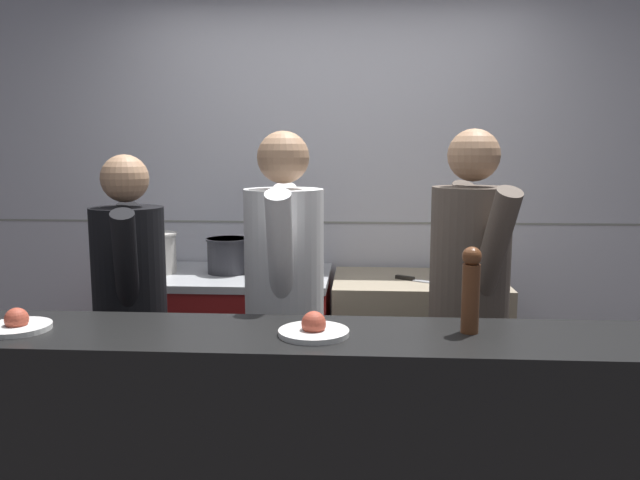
{
  "coord_description": "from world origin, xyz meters",
  "views": [
    {
      "loc": [
        0.17,
        -2.26,
        1.59
      ],
      "look_at": [
        -0.03,
        0.78,
        1.15
      ],
      "focal_mm": 35.0,
      "sensor_mm": 36.0,
      "label": 1
    }
  ],
  "objects_px": {
    "plated_dish_appetiser": "(314,329)",
    "chef_sous": "(284,304)",
    "stock_pot": "(153,252)",
    "chef_head_cook": "(131,312)",
    "pepper_mill": "(471,288)",
    "braising_pot": "(295,258)",
    "oven_range": "(227,349)",
    "chefs_knife": "(420,280)",
    "sauce_pot": "(228,255)",
    "chef_line": "(469,302)",
    "plated_dish_main": "(17,325)"
  },
  "relations": [
    {
      "from": "plated_dish_main",
      "to": "chef_head_cook",
      "type": "relative_size",
      "value": 0.14
    },
    {
      "from": "pepper_mill",
      "to": "chef_head_cook",
      "type": "relative_size",
      "value": 0.18
    },
    {
      "from": "plated_dish_appetiser",
      "to": "sauce_pot",
      "type": "bearing_deg",
      "value": 112.18
    },
    {
      "from": "chef_line",
      "to": "sauce_pot",
      "type": "bearing_deg",
      "value": 132.45
    },
    {
      "from": "sauce_pot",
      "to": "chefs_knife",
      "type": "distance_m",
      "value": 1.09
    },
    {
      "from": "stock_pot",
      "to": "chef_line",
      "type": "distance_m",
      "value": 1.81
    },
    {
      "from": "pepper_mill",
      "to": "chefs_knife",
      "type": "bearing_deg",
      "value": 91.66
    },
    {
      "from": "sauce_pot",
      "to": "plated_dish_main",
      "type": "bearing_deg",
      "value": -105.21
    },
    {
      "from": "stock_pot",
      "to": "sauce_pot",
      "type": "distance_m",
      "value": 0.43
    },
    {
      "from": "stock_pot",
      "to": "chef_head_cook",
      "type": "height_order",
      "value": "chef_head_cook"
    },
    {
      "from": "oven_range",
      "to": "plated_dish_main",
      "type": "relative_size",
      "value": 5.32
    },
    {
      "from": "stock_pot",
      "to": "pepper_mill",
      "type": "bearing_deg",
      "value": -41.92
    },
    {
      "from": "braising_pot",
      "to": "chefs_knife",
      "type": "distance_m",
      "value": 0.71
    },
    {
      "from": "chefs_knife",
      "to": "chef_sous",
      "type": "height_order",
      "value": "chef_sous"
    },
    {
      "from": "plated_dish_appetiser",
      "to": "chef_sous",
      "type": "relative_size",
      "value": 0.14
    },
    {
      "from": "pepper_mill",
      "to": "braising_pot",
      "type": "bearing_deg",
      "value": 117.79
    },
    {
      "from": "braising_pot",
      "to": "plated_dish_appetiser",
      "type": "height_order",
      "value": "braising_pot"
    },
    {
      "from": "chef_head_cook",
      "to": "plated_dish_appetiser",
      "type": "bearing_deg",
      "value": -55.75
    },
    {
      "from": "stock_pot",
      "to": "pepper_mill",
      "type": "xyz_separation_m",
      "value": [
        1.54,
        -1.38,
        0.12
      ]
    },
    {
      "from": "sauce_pot",
      "to": "chef_line",
      "type": "relative_size",
      "value": 0.15
    },
    {
      "from": "sauce_pot",
      "to": "braising_pot",
      "type": "relative_size",
      "value": 0.75
    },
    {
      "from": "plated_dish_appetiser",
      "to": "pepper_mill",
      "type": "distance_m",
      "value": 0.54
    },
    {
      "from": "oven_range",
      "to": "plated_dish_appetiser",
      "type": "height_order",
      "value": "plated_dish_appetiser"
    },
    {
      "from": "plated_dish_appetiser",
      "to": "pepper_mill",
      "type": "xyz_separation_m",
      "value": [
        0.52,
        0.06,
        0.13
      ]
    },
    {
      "from": "chef_sous",
      "to": "pepper_mill",
      "type": "bearing_deg",
      "value": -43.12
    },
    {
      "from": "stock_pot",
      "to": "plated_dish_appetiser",
      "type": "distance_m",
      "value": 1.77
    },
    {
      "from": "chefs_knife",
      "to": "plated_dish_appetiser",
      "type": "height_order",
      "value": "plated_dish_appetiser"
    },
    {
      "from": "sauce_pot",
      "to": "chef_head_cook",
      "type": "height_order",
      "value": "chef_head_cook"
    },
    {
      "from": "braising_pot",
      "to": "oven_range",
      "type": "bearing_deg",
      "value": 179.77
    },
    {
      "from": "stock_pot",
      "to": "braising_pot",
      "type": "bearing_deg",
      "value": 0.68
    },
    {
      "from": "braising_pot",
      "to": "sauce_pot",
      "type": "bearing_deg",
      "value": 177.45
    },
    {
      "from": "chef_sous",
      "to": "chef_line",
      "type": "height_order",
      "value": "chef_line"
    },
    {
      "from": "stock_pot",
      "to": "chef_line",
      "type": "bearing_deg",
      "value": -24.03
    },
    {
      "from": "oven_range",
      "to": "chef_head_cook",
      "type": "bearing_deg",
      "value": -108.12
    },
    {
      "from": "braising_pot",
      "to": "chefs_knife",
      "type": "bearing_deg",
      "value": -6.58
    },
    {
      "from": "oven_range",
      "to": "pepper_mill",
      "type": "height_order",
      "value": "pepper_mill"
    },
    {
      "from": "chef_head_cook",
      "to": "chefs_knife",
      "type": "bearing_deg",
      "value": 9.39
    },
    {
      "from": "oven_range",
      "to": "braising_pot",
      "type": "distance_m",
      "value": 0.67
    },
    {
      "from": "oven_range",
      "to": "chefs_knife",
      "type": "xyz_separation_m",
      "value": [
        1.09,
        -0.08,
        0.44
      ]
    },
    {
      "from": "oven_range",
      "to": "chef_sous",
      "type": "xyz_separation_m",
      "value": [
        0.44,
        -0.81,
        0.48
      ]
    },
    {
      "from": "oven_range",
      "to": "chefs_knife",
      "type": "relative_size",
      "value": 3.61
    },
    {
      "from": "braising_pot",
      "to": "pepper_mill",
      "type": "bearing_deg",
      "value": -62.21
    },
    {
      "from": "pepper_mill",
      "to": "chef_head_cook",
      "type": "distance_m",
      "value": 1.54
    },
    {
      "from": "sauce_pot",
      "to": "chef_sous",
      "type": "distance_m",
      "value": 0.93
    },
    {
      "from": "stock_pot",
      "to": "chef_head_cook",
      "type": "relative_size",
      "value": 0.17
    },
    {
      "from": "oven_range",
      "to": "chef_sous",
      "type": "relative_size",
      "value": 0.71
    },
    {
      "from": "stock_pot",
      "to": "chef_line",
      "type": "height_order",
      "value": "chef_line"
    },
    {
      "from": "plated_dish_appetiser",
      "to": "chef_sous",
      "type": "xyz_separation_m",
      "value": [
        -0.18,
        0.64,
        -0.08
      ]
    },
    {
      "from": "pepper_mill",
      "to": "oven_range",
      "type": "bearing_deg",
      "value": 129.07
    },
    {
      "from": "plated_dish_appetiser",
      "to": "plated_dish_main",
      "type": "bearing_deg",
      "value": -179.49
    }
  ]
}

